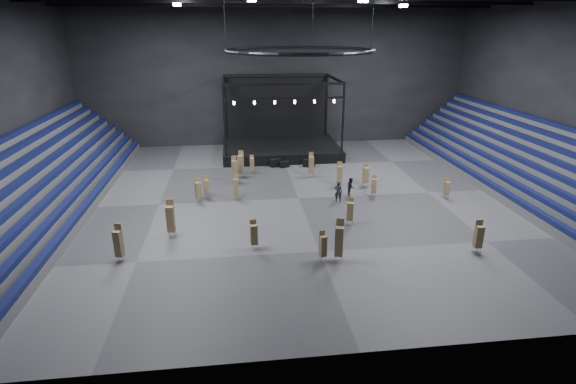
{
  "coord_description": "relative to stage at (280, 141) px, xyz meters",
  "views": [
    {
      "loc": [
        -5.62,
        -38.13,
        14.83
      ],
      "look_at": [
        -1.21,
        -2.0,
        1.4
      ],
      "focal_mm": 28.0,
      "sensor_mm": 36.0,
      "label": 1
    }
  ],
  "objects": [
    {
      "name": "chair_stack_13",
      "position": [
        13.44,
        -17.87,
        -0.44
      ],
      "size": [
        0.45,
        0.45,
        1.9
      ],
      "rotation": [
        0.0,
        0.0,
        -0.06
      ],
      "color": "silver",
      "rests_on": "floor"
    },
    {
      "name": "chair_stack_7",
      "position": [
        -4.55,
        -25.76,
        -0.29
      ],
      "size": [
        0.54,
        0.54,
        2.2
      ],
      "rotation": [
        0.0,
        0.0,
        0.13
      ],
      "color": "silver",
      "rests_on": "floor"
    },
    {
      "name": "flight_case_mid",
      "position": [
        -0.19,
        -6.44,
        -1.1
      ],
      "size": [
        1.14,
        0.78,
        0.69
      ],
      "primitive_type": "cube",
      "rotation": [
        0.0,
        0.0,
        0.27
      ],
      "color": "black",
      "rests_on": "floor"
    },
    {
      "name": "stage",
      "position": [
        0.0,
        0.0,
        0.0
      ],
      "size": [
        14.0,
        10.0,
        9.2
      ],
      "color": "black",
      "rests_on": "floor"
    },
    {
      "name": "chair_stack_11",
      "position": [
        -0.06,
        -28.0,
        -0.33
      ],
      "size": [
        0.52,
        0.52,
        2.16
      ],
      "rotation": [
        0.0,
        0.0,
        0.27
      ],
      "color": "silver",
      "rests_on": "floor"
    },
    {
      "name": "wall_back",
      "position": [
        -0.0,
        4.76,
        7.55
      ],
      "size": [
        50.0,
        0.2,
        18.0
      ],
      "primitive_type": "cube",
      "color": "black",
      "rests_on": "ground"
    },
    {
      "name": "floor",
      "position": [
        -0.0,
        -16.24,
        -1.45
      ],
      "size": [
        50.0,
        50.0,
        0.0
      ],
      "primitive_type": "plane",
      "color": "#434345",
      "rests_on": "ground"
    },
    {
      "name": "chair_stack_6",
      "position": [
        -5.67,
        -15.86,
        -0.24
      ],
      "size": [
        0.46,
        0.46,
        2.38
      ],
      "rotation": [
        0.0,
        0.0,
        0.09
      ],
      "color": "silver",
      "rests_on": "floor"
    },
    {
      "name": "truss_ring",
      "position": [
        -0.0,
        -16.24,
        11.55
      ],
      "size": [
        12.3,
        12.3,
        5.15
      ],
      "color": "black",
      "rests_on": "ceiling"
    },
    {
      "name": "flight_case_left",
      "position": [
        -1.13,
        -5.95,
        -1.02
      ],
      "size": [
        1.44,
        1.13,
        0.86
      ],
      "primitive_type": "cube",
      "rotation": [
        0.0,
        0.0,
        0.43
      ],
      "color": "black",
      "rests_on": "floor"
    },
    {
      "name": "chair_stack_12",
      "position": [
        4.48,
        -13.41,
        -0.18
      ],
      "size": [
        0.52,
        0.52,
        2.47
      ],
      "rotation": [
        0.0,
        0.0,
        -0.09
      ],
      "color": "silver",
      "rests_on": "floor"
    },
    {
      "name": "chair_stack_10",
      "position": [
        6.95,
        -16.67,
        -0.36
      ],
      "size": [
        0.52,
        0.52,
        2.08
      ],
      "rotation": [
        0.0,
        0.0,
        -0.22
      ],
      "color": "silver",
      "rests_on": "floor"
    },
    {
      "name": "chair_stack_14",
      "position": [
        -3.87,
        -8.23,
        -0.38
      ],
      "size": [
        0.46,
        0.46,
        2.03
      ],
      "rotation": [
        0.0,
        0.0,
        0.09
      ],
      "color": "silver",
      "rests_on": "floor"
    },
    {
      "name": "chair_stack_4",
      "position": [
        3.21,
        -22.53,
        -0.25
      ],
      "size": [
        0.63,
        0.63,
        2.26
      ],
      "rotation": [
        0.0,
        0.0,
        -0.29
      ],
      "color": "silver",
      "rests_on": "floor"
    },
    {
      "name": "chair_stack_5",
      "position": [
        -5.72,
        -11.18,
        -0.03
      ],
      "size": [
        0.65,
        0.65,
        2.79
      ],
      "rotation": [
        0.0,
        0.0,
        0.34
      ],
      "color": "silver",
      "rests_on": "floor"
    },
    {
      "name": "chair_stack_0",
      "position": [
        -5.1,
        -9.48,
        0.01
      ],
      "size": [
        0.73,
        0.73,
        2.84
      ],
      "rotation": [
        0.0,
        0.0,
        -0.43
      ],
      "color": "silver",
      "rests_on": "floor"
    },
    {
      "name": "chair_stack_1",
      "position": [
        -9.02,
        -16.1,
        -0.26
      ],
      "size": [
        0.67,
        0.67,
        2.23
      ],
      "rotation": [
        0.0,
        0.0,
        0.43
      ],
      "color": "silver",
      "rests_on": "floor"
    },
    {
      "name": "chair_stack_2",
      "position": [
        2.21,
        -10.22,
        -0.1
      ],
      "size": [
        0.5,
        0.5,
        2.63
      ],
      "rotation": [
        0.0,
        0.0,
        -0.02
      ],
      "color": "silver",
      "rests_on": "floor"
    },
    {
      "name": "crew_member",
      "position": [
        4.92,
        -16.18,
        -0.57
      ],
      "size": [
        0.92,
        1.03,
        1.76
      ],
      "primitive_type": "imported",
      "rotation": [
        0.0,
        0.0,
        1.21
      ],
      "color": "black",
      "rests_on": "floor"
    },
    {
      "name": "bleachers_left",
      "position": [
        -22.94,
        -16.24,
        0.28
      ],
      "size": [
        7.2,
        40.0,
        6.4
      ],
      "color": "#4F4F51",
      "rests_on": "floor"
    },
    {
      "name": "man_center",
      "position": [
        3.4,
        -17.58,
        -0.48
      ],
      "size": [
        0.81,
        0.65,
        1.94
      ],
      "primitive_type": "imported",
      "rotation": [
        0.0,
        0.0,
        2.86
      ],
      "color": "black",
      "rests_on": "floor"
    },
    {
      "name": "wall_front",
      "position": [
        -0.0,
        -37.24,
        7.55
      ],
      "size": [
        50.0,
        0.2,
        18.0
      ],
      "primitive_type": "cube",
      "color": "black",
      "rests_on": "ground"
    },
    {
      "name": "bleachers_right",
      "position": [
        22.94,
        -16.24,
        0.28
      ],
      "size": [
        7.2,
        40.0,
        6.4
      ],
      "color": "#4F4F51",
      "rests_on": "floor"
    },
    {
      "name": "chair_stack_3",
      "position": [
        10.86,
        -28.16,
        -0.2
      ],
      "size": [
        0.55,
        0.55,
        2.39
      ],
      "rotation": [
        0.0,
        0.0,
        -0.11
      ],
      "color": "silver",
      "rests_on": "floor"
    },
    {
      "name": "chair_stack_16",
      "position": [
        -8.33,
        -15.24,
        -0.33
      ],
      "size": [
        0.49,
        0.49,
        2.16
      ],
      "rotation": [
        0.0,
        0.0,
        0.19
      ],
      "color": "silver",
      "rests_on": "floor"
    },
    {
      "name": "chair_stack_8",
      "position": [
        0.99,
        -28.22,
        0.09
      ],
      "size": [
        0.68,
        0.68,
        3.05
      ],
      "rotation": [
        0.0,
        0.0,
        -0.33
      ],
      "color": "silver",
      "rests_on": "floor"
    },
    {
      "name": "chair_stack_9",
      "position": [
        -13.56,
        -26.45,
        -0.08
      ],
      "size": [
        0.59,
        0.59,
        2.69
      ],
      "rotation": [
        0.0,
        0.0,
        -0.28
      ],
      "color": "silver",
      "rests_on": "floor"
    },
    {
      "name": "chair_stack_17",
      "position": [
        -10.57,
        -23.05,
        0.06
      ],
      "size": [
        0.58,
        0.58,
        2.94
      ],
      "rotation": [
        0.0,
        0.0,
        -0.05
      ],
      "color": "silver",
      "rests_on": "floor"
    },
    {
      "name": "chair_stack_15",
      "position": [
        6.99,
        -13.88,
        -0.21
      ],
      "size": [
        0.53,
        0.53,
        2.35
      ],
      "rotation": [
        0.0,
        0.0,
        0.03
      ],
      "color": "silver",
      "rests_on": "floor"
    },
    {
      "name": "wall_right",
      "position": [
        25.0,
        -16.24,
        7.55
      ],
      "size": [
        0.2,
        42.0,
        18.0
      ],
      "primitive_type": "cube",
      "color": "black",
      "rests_on": "ground"
    },
    {
      "name": "floodlights",
      "position": [
        -0.0,
        -20.24,
        15.15
      ],
      "size": [
        28.6,
        16.6,
        0.25
      ],
      "color": "white",
      "rests_on": "roof_girders"
    },
    {
      "name": "flight_case_right",
      "position": [
        2.59,
        -6.57,
        -1.03
      ],
      "size": [
        1.41,
        1.06,
        0.84
      ],
      "primitive_type": "cube",
      "rotation": [
        0.0,
        0.0,
        -0.38
      ],
      "color": "black",
      "rests_on": "floor"
    }
  ]
}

